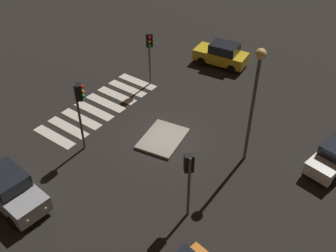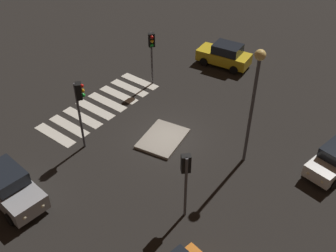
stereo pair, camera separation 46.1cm
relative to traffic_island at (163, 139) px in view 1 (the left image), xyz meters
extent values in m
plane|color=black|center=(-0.26, 0.20, -0.09)|extent=(80.00, 80.00, 0.00)
cube|color=gray|center=(0.00, 0.00, 0.00)|extent=(3.41, 2.79, 0.18)
cube|color=#9EA0A5|center=(8.50, -3.11, 0.64)|extent=(2.16, 4.35, 0.86)
cube|color=black|center=(8.48, -3.36, 1.42)|extent=(1.82, 2.29, 0.70)
cylinder|color=black|center=(7.73, -1.73, 0.25)|extent=(0.30, 0.70, 0.68)
cylinder|color=black|center=(9.50, -1.88, 0.25)|extent=(0.30, 0.70, 0.68)
cylinder|color=black|center=(7.51, -4.33, 0.25)|extent=(0.30, 0.70, 0.68)
sphere|color=#F2EABF|center=(8.18, -1.01, 0.64)|extent=(0.23, 0.23, 0.23)
sphere|color=#F2EABF|center=(9.17, -1.09, 0.64)|extent=(0.23, 0.23, 0.23)
cube|color=gold|center=(-10.29, -1.98, 0.62)|extent=(2.26, 4.31, 0.84)
cube|color=black|center=(-10.32, -1.73, 1.39)|extent=(1.85, 2.29, 0.68)
cylinder|color=black|center=(-9.27, -3.15, 0.24)|extent=(0.32, 0.69, 0.66)
cylinder|color=black|center=(-10.99, -3.36, 0.24)|extent=(0.32, 0.69, 0.66)
cylinder|color=black|center=(-9.58, -0.61, 0.24)|extent=(0.32, 0.69, 0.66)
cylinder|color=black|center=(-11.30, -0.82, 0.24)|extent=(0.32, 0.69, 0.66)
sphere|color=#F2EABF|center=(-9.56, -3.93, 0.62)|extent=(0.22, 0.22, 0.22)
sphere|color=#F2EABF|center=(-10.52, -4.05, 0.62)|extent=(0.22, 0.22, 0.22)
cube|color=silver|center=(-3.64, 9.09, 0.53)|extent=(3.84, 2.20, 0.74)
cylinder|color=black|center=(-2.40, 9.63, 0.20)|extent=(0.61, 0.32, 0.58)
cylinder|color=black|center=(-2.68, 8.14, 0.20)|extent=(0.61, 0.32, 0.58)
cylinder|color=black|center=(-4.88, 8.55, 0.20)|extent=(0.61, 0.32, 0.58)
sphere|color=#F2EABF|center=(-1.82, 9.18, 0.53)|extent=(0.19, 0.19, 0.19)
sphere|color=#F2EABF|center=(-1.98, 8.34, 0.53)|extent=(0.19, 0.19, 0.19)
cylinder|color=#47474C|center=(3.89, 4.46, 1.80)|extent=(0.14, 0.14, 3.78)
cube|color=black|center=(3.77, 4.33, 3.21)|extent=(0.54, 0.54, 0.96)
sphere|color=red|center=(3.63, 4.19, 3.51)|extent=(0.22, 0.22, 0.22)
sphere|color=orange|center=(3.63, 4.19, 3.21)|extent=(0.22, 0.22, 0.22)
sphere|color=green|center=(3.63, 4.19, 2.91)|extent=(0.22, 0.22, 0.22)
cylinder|color=#47474C|center=(3.36, -3.33, 2.12)|extent=(0.14, 0.14, 4.42)
cube|color=black|center=(3.23, -3.20, 3.85)|extent=(0.54, 0.54, 0.96)
sphere|color=red|center=(3.09, -3.06, 4.15)|extent=(0.22, 0.22, 0.22)
sphere|color=orange|center=(3.09, -3.06, 3.85)|extent=(0.22, 0.22, 0.22)
sphere|color=green|center=(3.09, -3.06, 3.55)|extent=(0.22, 0.22, 0.22)
cylinder|color=#47474C|center=(-4.65, -4.66, 1.95)|extent=(0.14, 0.14, 4.08)
cube|color=black|center=(-4.53, -4.53, 3.51)|extent=(0.54, 0.53, 0.96)
sphere|color=red|center=(-4.40, -4.38, 3.81)|extent=(0.22, 0.22, 0.22)
sphere|color=orange|center=(-4.40, -4.38, 3.51)|extent=(0.22, 0.22, 0.22)
sphere|color=green|center=(-4.40, -4.38, 3.21)|extent=(0.22, 0.22, 0.22)
cylinder|color=#47474C|center=(-1.44, 4.81, 3.18)|extent=(0.18, 0.18, 6.55)
sphere|color=#F9D172|center=(-1.44, 4.81, 6.64)|extent=(0.56, 0.56, 0.56)
cube|color=silver|center=(-4.28, -5.60, -0.08)|extent=(0.70, 3.20, 0.02)
cube|color=silver|center=(-3.13, -5.60, -0.08)|extent=(0.70, 3.20, 0.02)
cube|color=silver|center=(-1.98, -5.60, -0.08)|extent=(0.70, 3.20, 0.02)
cube|color=silver|center=(-0.83, -5.60, -0.08)|extent=(0.70, 3.20, 0.02)
cube|color=silver|center=(0.32, -5.60, -0.08)|extent=(0.70, 3.20, 0.02)
cube|color=silver|center=(1.47, -5.60, -0.08)|extent=(0.70, 3.20, 0.02)
cube|color=silver|center=(2.62, -5.60, -0.08)|extent=(0.70, 3.20, 0.02)
cube|color=silver|center=(3.77, -5.60, -0.08)|extent=(0.70, 3.20, 0.02)
camera|label=1|loc=(14.83, 11.27, 15.47)|focal=42.28mm
camera|label=2|loc=(14.55, 11.64, 15.47)|focal=42.28mm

